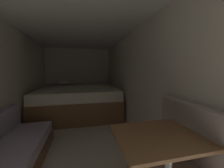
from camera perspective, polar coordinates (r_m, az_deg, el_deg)
The scene contains 7 objects.
ground_plane at distance 2.70m, azimuth -14.60°, elevation -22.32°, with size 7.12×7.12×0.00m, color beige.
wall_back at distance 4.97m, azimuth -14.27°, elevation 3.00°, with size 2.37×0.05×2.08m, color beige.
wall_left at distance 2.70m, azimuth -40.72°, elevation -0.36°, with size 0.05×5.12×2.08m, color beige.
wall_right at distance 2.62m, azimuth 11.01°, elevation 0.80°, with size 0.05×5.12×2.08m, color beige.
ceiling_slab at distance 2.53m, azimuth -15.92°, elevation 24.99°, with size 2.37×5.12×0.05m, color white.
bed at distance 4.00m, azimuth -14.34°, elevation -7.03°, with size 2.15×2.00×0.96m.
dinette_table at distance 1.26m, azimuth 19.19°, elevation -24.65°, with size 0.70×0.57×0.74m.
Camera 1 is at (0.08, -0.49, 1.26)m, focal length 20.90 mm.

